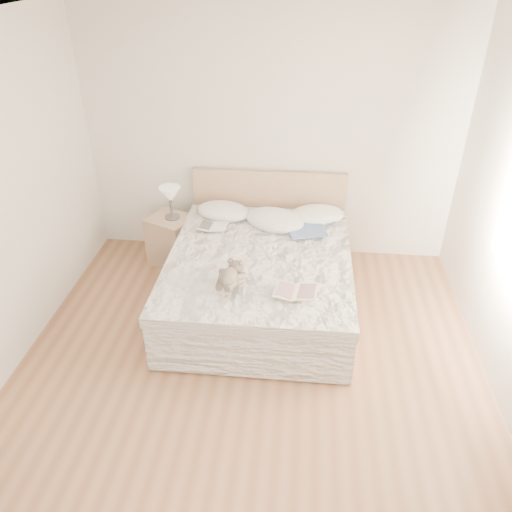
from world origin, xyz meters
name	(u,v)px	position (x,y,z in m)	size (l,w,h in m)	color
floor	(247,387)	(0.00, 0.00, 0.00)	(4.00, 4.50, 0.00)	brown
ceiling	(242,30)	(0.00, 0.00, 2.70)	(4.00, 4.50, 0.00)	white
wall_back	(270,138)	(0.00, 2.25, 1.35)	(4.00, 0.02, 2.70)	silver
bed	(260,275)	(0.00, 1.19, 0.31)	(1.72, 2.14, 1.00)	tan
nightstand	(172,240)	(-1.05, 1.83, 0.28)	(0.45, 0.40, 0.56)	tan
table_lamp	(170,196)	(-1.03, 1.84, 0.82)	(0.29, 0.29, 0.36)	#4C4742
pillow_left	(223,211)	(-0.47, 1.89, 0.64)	(0.58, 0.41, 0.18)	white
pillow_middle	(275,220)	(0.10, 1.75, 0.64)	(0.64, 0.45, 0.19)	white
pillow_right	(317,215)	(0.54, 1.91, 0.64)	(0.57, 0.40, 0.17)	white
blouse	(303,225)	(0.40, 1.69, 0.63)	(0.59, 0.63, 0.02)	#384C76
photo_book	(213,227)	(-0.53, 1.56, 0.63)	(0.30, 0.21, 0.02)	white
childrens_book	(296,292)	(0.36, 0.51, 0.63)	(0.37, 0.25, 0.02)	#FFF1CE
teddy_bear	(228,283)	(-0.21, 0.55, 0.65)	(0.22, 0.31, 0.16)	#68584D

